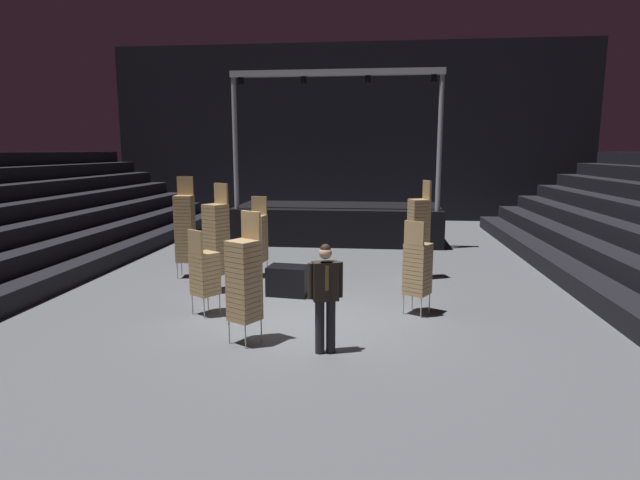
# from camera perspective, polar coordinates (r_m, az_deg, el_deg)

# --- Properties ---
(ground_plane) EXTENTS (22.00, 30.00, 0.10)m
(ground_plane) POSITION_cam_1_polar(r_m,az_deg,el_deg) (9.99, -2.02, -9.17)
(ground_plane) COLOR #515459
(arena_end_wall) EXTENTS (22.00, 0.30, 8.00)m
(arena_end_wall) POSITION_cam_1_polar(r_m,az_deg,el_deg) (24.40, 3.11, 11.70)
(arena_end_wall) COLOR black
(arena_end_wall) RESTS_ON ground_plane
(stage_riser) EXTENTS (7.19, 3.20, 5.75)m
(stage_riser) POSITION_cam_1_polar(r_m,az_deg,el_deg) (18.61, 1.98, 2.11)
(stage_riser) COLOR black
(stage_riser) RESTS_ON ground_plane
(man_with_tie) EXTENTS (0.57, 0.34, 1.78)m
(man_with_tie) POSITION_cam_1_polar(r_m,az_deg,el_deg) (8.18, 0.60, -5.74)
(man_with_tie) COLOR black
(man_with_tie) RESTS_ON ground_plane
(chair_stack_front_left) EXTENTS (0.56, 0.56, 2.48)m
(chair_stack_front_left) POSITION_cam_1_polar(r_m,az_deg,el_deg) (13.17, 10.83, 1.07)
(chair_stack_front_left) COLOR #B2B5BA
(chair_stack_front_left) RESTS_ON ground_plane
(chair_stack_front_right) EXTENTS (0.61, 0.61, 1.71)m
(chair_stack_front_right) POSITION_cam_1_polar(r_m,az_deg,el_deg) (10.39, -12.63, -3.46)
(chair_stack_front_right) COLOR #B2B5BA
(chair_stack_front_right) RESTS_ON ground_plane
(chair_stack_mid_left) EXTENTS (0.50, 0.50, 2.05)m
(chair_stack_mid_left) POSITION_cam_1_polar(r_m,az_deg,el_deg) (13.28, -6.95, 0.33)
(chair_stack_mid_left) COLOR #B2B5BA
(chair_stack_mid_left) RESTS_ON ground_plane
(chair_stack_mid_right) EXTENTS (0.60, 0.60, 2.22)m
(chair_stack_mid_right) POSITION_cam_1_polar(r_m,az_deg,el_deg) (8.67, -8.35, -4.25)
(chair_stack_mid_right) COLOR #B2B5BA
(chair_stack_mid_right) RESTS_ON ground_plane
(chair_stack_mid_centre) EXTENTS (0.48, 0.48, 2.56)m
(chair_stack_mid_centre) POSITION_cam_1_polar(r_m,az_deg,el_deg) (13.52, -14.66, 1.33)
(chair_stack_mid_centre) COLOR #B2B5BA
(chair_stack_mid_centre) RESTS_ON ground_plane
(chair_stack_rear_left) EXTENTS (0.60, 0.60, 2.48)m
(chair_stack_rear_left) POSITION_cam_1_polar(r_m,az_deg,el_deg) (12.01, -11.35, 0.22)
(chair_stack_rear_left) COLOR #B2B5BA
(chair_stack_rear_left) RESTS_ON ground_plane
(chair_stack_rear_right) EXTENTS (0.60, 0.60, 1.88)m
(chair_stack_rear_right) POSITION_cam_1_polar(r_m,az_deg,el_deg) (10.33, 10.70, -2.99)
(chair_stack_rear_right) COLOR #B2B5BA
(chair_stack_rear_right) RESTS_ON ground_plane
(equipment_road_case) EXTENTS (0.97, 0.71, 0.66)m
(equipment_road_case) POSITION_cam_1_polar(r_m,az_deg,el_deg) (11.64, -3.49, -4.48)
(equipment_road_case) COLOR black
(equipment_road_case) RESTS_ON ground_plane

